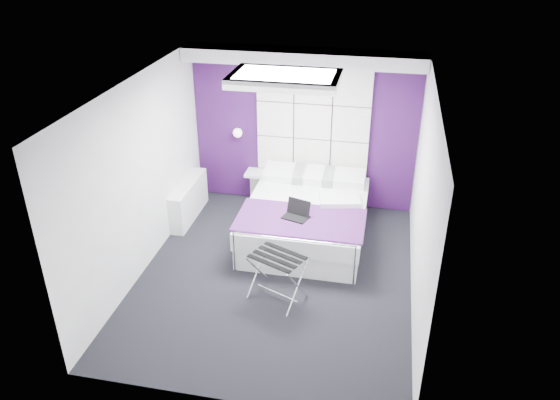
% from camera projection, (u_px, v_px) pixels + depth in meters
% --- Properties ---
extents(floor, '(4.40, 4.40, 0.00)m').
position_uv_depth(floor, '(276.00, 275.00, 7.40)').
color(floor, black).
rests_on(floor, ground).
extents(ceiling, '(4.40, 4.40, 0.00)m').
position_uv_depth(ceiling, '(275.00, 87.00, 6.19)').
color(ceiling, white).
rests_on(ceiling, wall_back).
extents(wall_back, '(3.60, 0.00, 3.60)m').
position_uv_depth(wall_back, '(304.00, 129.00, 8.70)').
color(wall_back, silver).
rests_on(wall_back, floor).
extents(wall_left, '(0.00, 4.40, 4.40)m').
position_uv_depth(wall_left, '(140.00, 177.00, 7.11)').
color(wall_left, silver).
rests_on(wall_left, floor).
extents(wall_right, '(0.00, 4.40, 4.40)m').
position_uv_depth(wall_right, '(423.00, 203.00, 6.47)').
color(wall_right, silver).
rests_on(wall_right, floor).
extents(accent_wall, '(3.58, 0.02, 2.58)m').
position_uv_depth(accent_wall, '(304.00, 129.00, 8.69)').
color(accent_wall, '#381048').
rests_on(accent_wall, wall_back).
extents(soffit, '(3.58, 0.50, 0.20)m').
position_uv_depth(soffit, '(303.00, 57.00, 7.92)').
color(soffit, white).
rests_on(soffit, wall_back).
extents(headboard, '(1.80, 0.08, 2.30)m').
position_uv_depth(headboard, '(312.00, 139.00, 8.68)').
color(headboard, silver).
rests_on(headboard, wall_back).
extents(skylight, '(1.36, 0.86, 0.12)m').
position_uv_depth(skylight, '(285.00, 78.00, 6.73)').
color(skylight, white).
rests_on(skylight, ceiling).
extents(wall_lamp, '(0.15, 0.15, 0.15)m').
position_uv_depth(wall_lamp, '(238.00, 132.00, 8.80)').
color(wall_lamp, white).
rests_on(wall_lamp, wall_back).
extents(radiator, '(0.22, 1.20, 0.60)m').
position_uv_depth(radiator, '(189.00, 200.00, 8.69)').
color(radiator, white).
rests_on(radiator, floor).
extents(bed, '(1.78, 2.15, 0.75)m').
position_uv_depth(bed, '(306.00, 218.00, 8.14)').
color(bed, white).
rests_on(bed, floor).
extents(nightstand, '(0.44, 0.34, 0.05)m').
position_uv_depth(nightstand, '(259.00, 173.00, 9.02)').
color(nightstand, white).
rests_on(nightstand, wall_back).
extents(luggage_rack, '(0.63, 0.47, 0.62)m').
position_uv_depth(luggage_rack, '(277.00, 277.00, 6.83)').
color(luggage_rack, silver).
rests_on(luggage_rack, floor).
extents(laptop, '(0.34, 0.24, 0.25)m').
position_uv_depth(laptop, '(296.00, 213.00, 7.58)').
color(laptop, black).
rests_on(laptop, bed).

